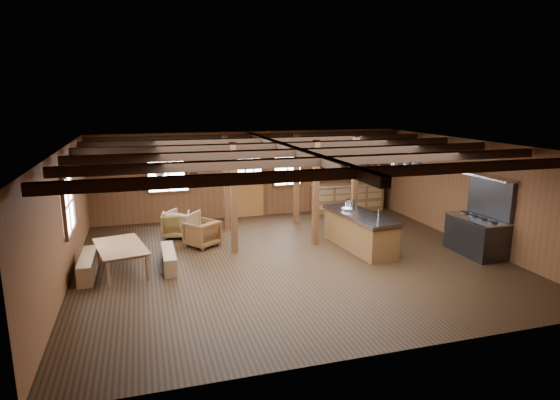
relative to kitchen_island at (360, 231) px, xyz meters
name	(u,v)px	position (x,y,z in m)	size (l,w,h in m)	color
room	(291,204)	(-1.98, -0.32, 0.92)	(10.04, 9.04, 2.84)	black
ceiling_joists	(289,149)	(-1.98, -0.15, 2.20)	(9.80, 8.82, 0.18)	black
timber_posts	(286,187)	(-1.46, 1.76, 0.92)	(3.95, 2.35, 2.80)	#472C14
back_door	(250,190)	(-1.98, 4.13, 0.40)	(1.02, 0.08, 2.15)	brown
window_back_left	(168,172)	(-4.58, 4.14, 1.12)	(1.32, 0.06, 1.32)	white
window_back_right	(287,167)	(-0.68, 4.14, 1.12)	(1.02, 0.06, 1.32)	white
window_left	(68,204)	(-6.94, 0.18, 1.12)	(0.14, 1.24, 1.32)	white
notice_boards	(203,169)	(-3.48, 4.13, 1.16)	(1.08, 0.03, 0.90)	silver
back_counter	(347,194)	(1.42, 3.88, 0.12)	(2.55, 0.60, 2.45)	brown
pendant_lamps	(190,166)	(-4.23, 0.68, 1.77)	(1.86, 2.36, 0.66)	#313134
pot_rack	(394,160)	(0.90, -0.01, 1.82)	(0.40, 3.00, 0.40)	#313134
kitchen_island	(360,231)	(0.00, 0.00, 0.00)	(1.14, 2.58, 1.20)	brown
step_stool	(355,227)	(0.50, 1.27, -0.29)	(0.42, 0.30, 0.38)	olive
commercial_range	(478,229)	(2.67, -1.24, 0.16)	(0.83, 1.61, 1.99)	#313134
dining_table	(123,259)	(-5.88, -0.01, -0.17)	(1.76, 0.98, 0.62)	brown
bench_wall	(88,266)	(-6.63, -0.01, -0.26)	(0.30, 1.62, 0.44)	olive
bench_aisle	(169,259)	(-4.87, -0.01, -0.27)	(0.28, 1.49, 0.41)	olive
armchair_a	(202,234)	(-3.93, 1.35, -0.13)	(0.74, 0.76, 0.70)	brown
armchair_b	(176,225)	(-4.52, 2.41, -0.12)	(0.76, 0.78, 0.71)	brown
armchair_c	(182,224)	(-4.35, 2.42, -0.10)	(0.80, 0.82, 0.75)	#8D6340
counter_pot	(350,202)	(0.14, 0.92, 0.55)	(0.28, 0.28, 0.17)	#B0B2B7
bowl	(347,209)	(-0.21, 0.38, 0.50)	(0.29, 0.29, 0.07)	silver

